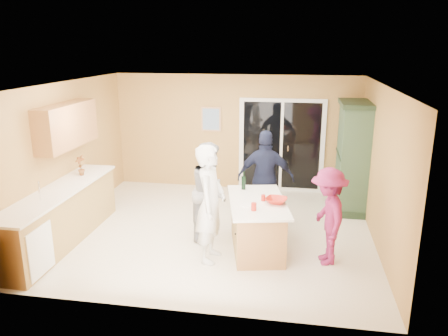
% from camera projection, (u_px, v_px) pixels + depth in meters
% --- Properties ---
extents(floor, '(5.50, 5.50, 0.00)m').
position_uv_depth(floor, '(215.00, 230.00, 7.87)').
color(floor, silver).
rests_on(floor, ground).
extents(ceiling, '(5.50, 5.00, 0.10)m').
position_uv_depth(ceiling, '(214.00, 84.00, 7.15)').
color(ceiling, white).
rests_on(ceiling, wall_back).
extents(wall_back, '(5.50, 0.10, 2.60)m').
position_uv_depth(wall_back, '(235.00, 133.00, 9.88)').
color(wall_back, '#EAB960').
rests_on(wall_back, ground).
extents(wall_front, '(5.50, 0.10, 2.60)m').
position_uv_depth(wall_front, '(175.00, 215.00, 5.14)').
color(wall_front, '#EAB960').
rests_on(wall_front, ground).
extents(wall_left, '(0.10, 5.00, 2.60)m').
position_uv_depth(wall_left, '(66.00, 154.00, 7.95)').
color(wall_left, '#EAB960').
rests_on(wall_left, ground).
extents(wall_right, '(0.10, 5.00, 2.60)m').
position_uv_depth(wall_right, '(381.00, 168.00, 7.07)').
color(wall_right, '#EAB960').
rests_on(wall_right, ground).
extents(left_cabinet_run, '(0.65, 3.05, 1.24)m').
position_uv_depth(left_cabinet_run, '(56.00, 220.00, 7.14)').
color(left_cabinet_run, '#A68140').
rests_on(left_cabinet_run, floor).
extents(upper_cabinets, '(0.35, 1.60, 0.75)m').
position_uv_depth(upper_cabinets, '(67.00, 125.00, 7.58)').
color(upper_cabinets, '#A68140').
rests_on(upper_cabinets, wall_left).
extents(sliding_door, '(1.90, 0.07, 2.10)m').
position_uv_depth(sliding_door, '(281.00, 146.00, 9.75)').
color(sliding_door, white).
rests_on(sliding_door, floor).
extents(framed_picture, '(0.46, 0.04, 0.56)m').
position_uv_depth(framed_picture, '(211.00, 119.00, 9.86)').
color(framed_picture, tan).
rests_on(framed_picture, wall_back).
extents(kitchen_island, '(1.18, 1.75, 0.84)m').
position_uv_depth(kitchen_island, '(257.00, 227.00, 7.04)').
color(kitchen_island, '#A68140').
rests_on(kitchen_island, floor).
extents(green_hutch, '(0.63, 1.19, 2.18)m').
position_uv_depth(green_hutch, '(353.00, 158.00, 8.62)').
color(green_hutch, '#1D301E').
rests_on(green_hutch, floor).
extents(woman_white, '(0.48, 0.69, 1.83)m').
position_uv_depth(woman_white, '(210.00, 204.00, 6.58)').
color(woman_white, silver).
rests_on(woman_white, floor).
extents(woman_grey, '(0.73, 0.89, 1.68)m').
position_uv_depth(woman_grey, '(210.00, 191.00, 7.39)').
color(woman_grey, '#9B9B9E').
rests_on(woman_grey, floor).
extents(woman_navy, '(1.05, 0.46, 1.77)m').
position_uv_depth(woman_navy, '(266.00, 178.00, 7.93)').
color(woman_navy, black).
rests_on(woman_navy, floor).
extents(woman_magenta, '(0.71, 1.05, 1.50)m').
position_uv_depth(woman_magenta, '(328.00, 216.00, 6.53)').
color(woman_magenta, '#8E1F4C').
rests_on(woman_magenta, floor).
extents(serving_bowl, '(0.39, 0.39, 0.08)m').
position_uv_depth(serving_bowl, '(276.00, 201.00, 6.81)').
color(serving_bowl, '#B12013').
rests_on(serving_bowl, kitchen_island).
extents(tulip_vase, '(0.23, 0.19, 0.37)m').
position_uv_depth(tulip_vase, '(81.00, 165.00, 7.88)').
color(tulip_vase, red).
rests_on(tulip_vase, left_cabinet_run).
extents(tumbler_near, '(0.09, 0.09, 0.12)m').
position_uv_depth(tumbler_near, '(254.00, 207.00, 6.50)').
color(tumbler_near, '#B12013').
rests_on(tumbler_near, kitchen_island).
extents(tumbler_far, '(0.09, 0.09, 0.10)m').
position_uv_depth(tumbler_far, '(263.00, 198.00, 6.90)').
color(tumbler_far, '#B12013').
rests_on(tumbler_far, kitchen_island).
extents(wine_bottle, '(0.07, 0.07, 0.32)m').
position_uv_depth(wine_bottle, '(244.00, 182.00, 7.43)').
color(wine_bottle, black).
rests_on(wine_bottle, kitchen_island).
extents(white_plate, '(0.25, 0.25, 0.01)m').
position_uv_depth(white_plate, '(247.00, 205.00, 6.71)').
color(white_plate, white).
rests_on(white_plate, kitchen_island).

